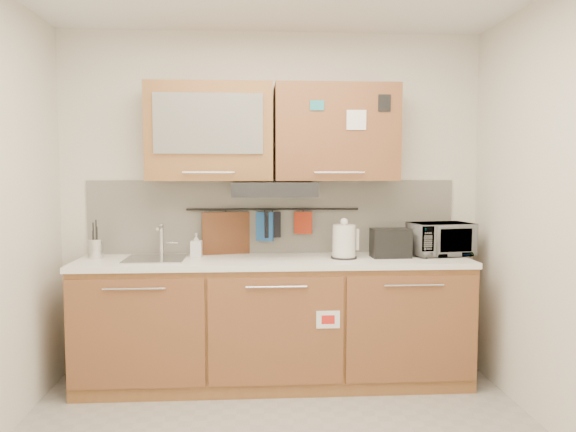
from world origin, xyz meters
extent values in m
plane|color=silver|center=(0.00, 1.50, 1.30)|extent=(3.20, 0.00, 3.20)
cube|color=#9C6B37|center=(0.00, 1.20, 0.44)|extent=(2.80, 0.60, 0.88)
cube|color=black|center=(0.00, 1.20, 0.05)|extent=(2.80, 0.54, 0.10)
cube|color=brown|center=(-0.93, 0.89, 0.47)|extent=(0.91, 0.02, 0.74)
cylinder|color=silver|center=(-0.93, 0.86, 0.78)|extent=(0.41, 0.01, 0.01)
cube|color=brown|center=(0.00, 0.89, 0.47)|extent=(0.91, 0.02, 0.74)
cylinder|color=silver|center=(0.00, 0.86, 0.78)|extent=(0.41, 0.01, 0.01)
cube|color=brown|center=(0.93, 0.89, 0.47)|extent=(0.91, 0.02, 0.74)
cylinder|color=silver|center=(0.93, 0.86, 0.78)|extent=(0.41, 0.01, 0.01)
cube|color=white|center=(0.00, 1.19, 0.90)|extent=(2.82, 0.62, 0.04)
cube|color=silver|center=(0.00, 1.49, 1.20)|extent=(2.80, 0.02, 0.56)
cube|color=#9C6B37|center=(-0.46, 1.32, 1.83)|extent=(0.90, 0.35, 0.70)
cube|color=silver|center=(-0.46, 1.14, 1.88)|extent=(0.76, 0.02, 0.42)
cube|color=brown|center=(0.46, 1.32, 1.83)|extent=(0.90, 0.35, 0.70)
cube|color=white|center=(0.58, 1.14, 1.91)|extent=(0.14, 0.00, 0.14)
cube|color=black|center=(0.00, 1.25, 1.42)|extent=(0.60, 0.46, 0.10)
cube|color=silver|center=(-0.85, 1.20, 0.92)|extent=(0.42, 0.40, 0.03)
cylinder|color=silver|center=(-0.83, 1.36, 1.04)|extent=(0.03, 0.03, 0.24)
cylinder|color=silver|center=(-0.83, 1.28, 1.14)|extent=(0.02, 0.18, 0.02)
cylinder|color=black|center=(0.00, 1.45, 1.26)|extent=(1.30, 0.02, 0.02)
cylinder|color=silver|center=(-1.29, 1.29, 0.99)|extent=(0.13, 0.13, 0.14)
cylinder|color=black|center=(-1.31, 1.30, 1.05)|extent=(0.01, 0.01, 0.26)
cylinder|color=black|center=(-1.28, 1.28, 1.04)|extent=(0.01, 0.01, 0.23)
cylinder|color=black|center=(-1.29, 1.31, 1.06)|extent=(0.01, 0.01, 0.28)
cylinder|color=black|center=(-1.30, 1.27, 1.02)|extent=(0.01, 0.01, 0.20)
cylinder|color=silver|center=(0.50, 1.17, 1.04)|extent=(0.21, 0.21, 0.24)
sphere|color=silver|center=(0.50, 1.17, 1.19)|extent=(0.06, 0.06, 0.06)
cube|color=silver|center=(0.60, 1.21, 1.05)|extent=(0.03, 0.04, 0.15)
cylinder|color=black|center=(0.50, 1.17, 0.93)|extent=(0.19, 0.19, 0.01)
cube|color=black|center=(0.85, 1.20, 1.03)|extent=(0.28, 0.18, 0.21)
cube|color=black|center=(0.80, 1.20, 1.12)|extent=(0.08, 0.12, 0.01)
cube|color=black|center=(0.90, 1.20, 1.12)|extent=(0.08, 0.12, 0.01)
imported|color=#999999|center=(1.25, 1.27, 1.04)|extent=(0.48, 0.37, 0.24)
imported|color=#999999|center=(-0.57, 1.31, 1.01)|extent=(0.08, 0.08, 0.18)
cube|color=brown|center=(-0.36, 1.44, 1.02)|extent=(0.36, 0.10, 0.45)
cube|color=#205296|center=(-0.06, 1.44, 1.13)|extent=(0.14, 0.08, 0.22)
cube|color=black|center=(-0.01, 1.44, 1.14)|extent=(0.13, 0.08, 0.20)
cube|color=#A82D16|center=(0.23, 1.44, 1.16)|extent=(0.14, 0.05, 0.17)
camera|label=1|loc=(-0.15, -2.82, 1.55)|focal=35.00mm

